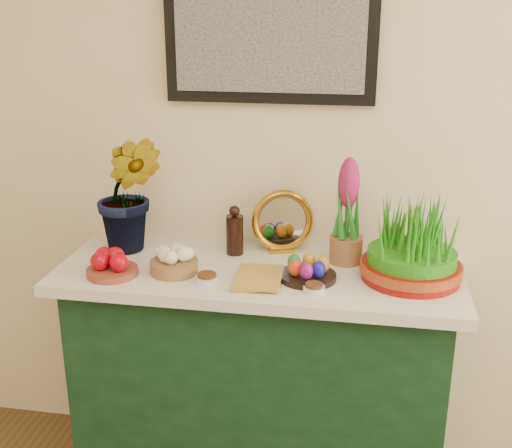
{
  "coord_description": "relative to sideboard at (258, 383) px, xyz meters",
  "views": [
    {
      "loc": [
        -0.02,
        -0.03,
        1.77
      ],
      "look_at": [
        -0.37,
        1.95,
        1.07
      ],
      "focal_mm": 45.0,
      "sensor_mm": 36.0,
      "label": 1
    }
  ],
  "objects": [
    {
      "name": "wheatgrass_sabzeh",
      "position": [
        0.52,
        -0.0,
        0.59
      ],
      "size": [
        0.34,
        0.34,
        0.28
      ],
      "color": "#920D08",
      "rests_on": "tablecloth"
    },
    {
      "name": "hyacinth_pink",
      "position": [
        0.3,
        0.11,
        0.64
      ],
      "size": [
        0.12,
        0.12,
        0.38
      ],
      "color": "#976036",
      "rests_on": "tablecloth"
    },
    {
      "name": "egg_plate",
      "position": [
        0.18,
        -0.07,
        0.5
      ],
      "size": [
        0.21,
        0.21,
        0.08
      ],
      "color": "black",
      "rests_on": "tablecloth"
    },
    {
      "name": "hyacinth_green",
      "position": [
        -0.49,
        0.09,
        0.75
      ],
      "size": [
        0.32,
        0.29,
        0.58
      ],
      "primitive_type": "imported",
      "rotation": [
        0.0,
        0.0,
        0.14
      ],
      "color": "#247D24",
      "rests_on": "tablecloth"
    },
    {
      "name": "garlic_basket",
      "position": [
        -0.28,
        -0.09,
        0.5
      ],
      "size": [
        0.18,
        0.18,
        0.09
      ],
      "color": "#90613A",
      "rests_on": "tablecloth"
    },
    {
      "name": "apple_bowl",
      "position": [
        -0.48,
        -0.14,
        0.5
      ],
      "size": [
        0.23,
        0.23,
        0.09
      ],
      "color": "brown",
      "rests_on": "tablecloth"
    },
    {
      "name": "mirror",
      "position": [
        0.06,
        0.18,
        0.58
      ],
      "size": [
        0.24,
        0.13,
        0.24
      ],
      "color": "#BE8924",
      "rests_on": "tablecloth"
    },
    {
      "name": "vinegar_cruet",
      "position": [
        -0.11,
        0.12,
        0.55
      ],
      "size": [
        0.06,
        0.06,
        0.19
      ],
      "color": "black",
      "rests_on": "tablecloth"
    },
    {
      "name": "sideboard",
      "position": [
        0.0,
        0.0,
        0.0
      ],
      "size": [
        1.3,
        0.45,
        0.85
      ],
      "primitive_type": "cube",
      "color": "#163D1D",
      "rests_on": "ground"
    },
    {
      "name": "spice_dish_left",
      "position": [
        -0.15,
        -0.15,
        0.48
      ],
      "size": [
        0.08,
        0.08,
        0.03
      ],
      "color": "silver",
      "rests_on": "tablecloth"
    },
    {
      "name": "spice_dish_right",
      "position": [
        0.21,
        -0.16,
        0.48
      ],
      "size": [
        0.07,
        0.07,
        0.03
      ],
      "color": "silver",
      "rests_on": "tablecloth"
    },
    {
      "name": "book",
      "position": [
        -0.06,
        -0.11,
        0.48
      ],
      "size": [
        0.15,
        0.21,
        0.03
      ],
      "primitive_type": "imported",
      "rotation": [
        0.0,
        0.0,
        0.03
      ],
      "color": "gold",
      "rests_on": "tablecloth"
    },
    {
      "name": "tablecloth",
      "position": [
        0.0,
        0.0,
        0.45
      ],
      "size": [
        1.4,
        0.55,
        0.04
      ],
      "primitive_type": "cube",
      "color": "silver",
      "rests_on": "sideboard"
    }
  ]
}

